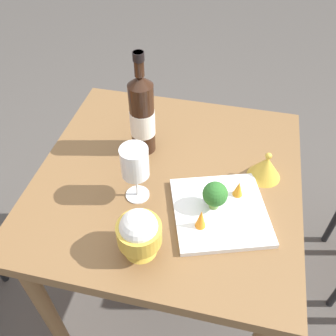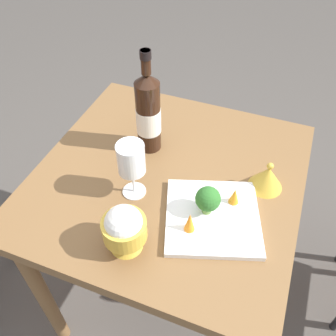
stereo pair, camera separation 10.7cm
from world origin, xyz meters
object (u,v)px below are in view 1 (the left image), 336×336
Objects in this scene: wine_bottle at (142,115)px; carrot_garnish_left at (238,188)px; carrot_garnish_right at (201,219)px; rice_bowl at (139,233)px; wine_glass at (135,163)px; broccoli_floret at (215,195)px; rice_bowl_lid at (266,167)px; serving_plate at (220,211)px.

carrot_garnish_left is at bearing 65.22° from wine_bottle.
carrot_garnish_right is (0.27, 0.23, -0.09)m from wine_bottle.
rice_bowl reaches higher than carrot_garnish_right.
wine_glass is 2.09× the size of broccoli_floret.
wine_glass is 1.79× the size of rice_bowl_lid.
rice_bowl_lid is (0.04, 0.38, -0.10)m from wine_bottle.
carrot_garnish_right is (0.07, -0.04, 0.04)m from serving_plate.
carrot_garnish_left is (-0.05, 0.28, -0.09)m from wine_glass.
wine_bottle is at bearing -128.61° from broccoli_floret.
wine_glass reaches higher than serving_plate.
wine_bottle is 0.36m from carrot_garnish_left.
broccoli_floret is at bearing 135.99° from rice_bowl.
rice_bowl_lid is at bearing 145.90° from carrot_garnish_left.
wine_bottle is 0.39m from rice_bowl.
rice_bowl_lid reaches higher than serving_plate.
wine_bottle is 6.69× the size of carrot_garnish_left.
wine_glass is at bearing -79.26° from carrot_garnish_left.
rice_bowl is 0.25m from serving_plate.
serving_plate is (0.01, 0.24, -0.12)m from wine_glass.
carrot_garnish_right is at bearing -34.70° from serving_plate.
broccoli_floret is 0.09m from carrot_garnish_left.
broccoli_floret is at bearing 160.78° from carrot_garnish_right.
rice_bowl is 2.80× the size of carrot_garnish_left.
rice_bowl_lid is 1.61× the size of carrot_garnish_right.
wine_bottle is 2.39× the size of rice_bowl.
wine_bottle is at bearing -114.78° from carrot_garnish_left.
broccoli_floret is at bearing 88.66° from wine_glass.
wine_bottle is at bearing -165.85° from rice_bowl.
wine_glass is 1.26× the size of rice_bowl.
carrot_garnish_right is at bearing -19.22° from broccoli_floret.
carrot_garnish_right is at bearing 39.78° from wine_bottle.
carrot_garnish_right is (0.08, 0.19, -0.08)m from wine_glass.
wine_glass is 2.89× the size of carrot_garnish_right.
serving_plate is at bearing -33.16° from rice_bowl_lid.
rice_bowl is 0.32m from carrot_garnish_left.
serving_plate is at bearing -31.61° from carrot_garnish_left.
broccoli_floret is (0.01, 0.22, -0.06)m from wine_glass.
rice_bowl_lid is at bearing 141.21° from broccoli_floret.
rice_bowl_lid is (-0.16, 0.35, -0.09)m from wine_glass.
wine_glass is 0.27m from serving_plate.
carrot_garnish_left is (-0.22, 0.22, -0.03)m from rice_bowl.
carrot_garnish_left is (-0.06, 0.04, 0.03)m from serving_plate.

